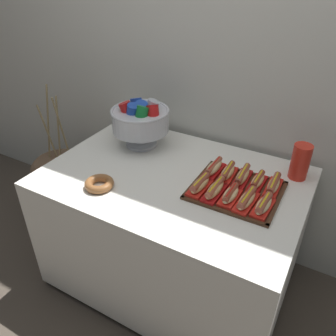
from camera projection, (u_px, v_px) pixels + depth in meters
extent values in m
plane|color=#4C4238|center=(172.00, 276.00, 2.12)|extent=(10.00, 10.00, 0.00)
cube|color=beige|center=(222.00, 41.00, 1.81)|extent=(6.00, 0.10, 2.60)
cube|color=white|center=(173.00, 228.00, 1.91)|extent=(1.29, 0.88, 0.71)
cylinder|color=black|center=(68.00, 277.00, 2.09)|extent=(0.05, 0.05, 0.04)
cylinder|color=black|center=(131.00, 214.00, 2.58)|extent=(0.05, 0.05, 0.04)
cylinder|color=black|center=(274.00, 270.00, 2.13)|extent=(0.05, 0.05, 0.04)
cylinder|color=brown|center=(65.00, 187.00, 2.52)|extent=(0.34, 0.34, 0.46)
torus|color=brown|center=(68.00, 207.00, 2.62)|extent=(0.46, 0.46, 0.08)
torus|color=brown|center=(67.00, 197.00, 2.57)|extent=(0.49, 0.49, 0.08)
torus|color=brown|center=(65.00, 187.00, 2.52)|extent=(0.46, 0.46, 0.08)
torus|color=brown|center=(62.00, 177.00, 2.47)|extent=(0.43, 0.43, 0.08)
torus|color=brown|center=(60.00, 166.00, 2.42)|extent=(0.40, 0.40, 0.08)
cylinder|color=#937F56|center=(48.00, 123.00, 2.29)|extent=(0.08, 0.05, 0.53)
cylinder|color=#937F56|center=(62.00, 130.00, 2.26)|extent=(0.02, 0.07, 0.47)
cylinder|color=#937F56|center=(48.00, 133.00, 2.31)|extent=(0.07, 0.05, 0.40)
cylinder|color=#937F56|center=(58.00, 128.00, 2.32)|extent=(0.04, 0.05, 0.45)
cube|color=#472B19|center=(236.00, 191.00, 1.60)|extent=(0.41, 0.36, 0.01)
cube|color=#472B19|center=(223.00, 210.00, 1.47)|extent=(0.41, 0.02, 0.01)
cube|color=#472B19|center=(247.00, 172.00, 1.73)|extent=(0.41, 0.02, 0.01)
cube|color=#472B19|center=(198.00, 178.00, 1.68)|extent=(0.02, 0.36, 0.01)
cube|color=#472B19|center=(278.00, 202.00, 1.52)|extent=(0.02, 0.36, 0.01)
cube|color=red|center=(200.00, 188.00, 1.60)|extent=(0.07, 0.17, 0.02)
ellipsoid|color=tan|center=(200.00, 184.00, 1.58)|extent=(0.06, 0.15, 0.04)
cylinder|color=#9E4C38|center=(200.00, 182.00, 1.58)|extent=(0.04, 0.15, 0.03)
cylinder|color=yellow|center=(200.00, 179.00, 1.57)|extent=(0.01, 0.12, 0.01)
cube|color=#B21414|center=(214.00, 193.00, 1.57)|extent=(0.07, 0.18, 0.02)
ellipsoid|color=tan|center=(215.00, 189.00, 1.55)|extent=(0.06, 0.17, 0.04)
cylinder|color=#A8563D|center=(215.00, 187.00, 1.55)|extent=(0.03, 0.16, 0.03)
cylinder|color=yellow|center=(215.00, 184.00, 1.54)|extent=(0.01, 0.14, 0.01)
cube|color=red|center=(230.00, 198.00, 1.53)|extent=(0.07, 0.16, 0.02)
ellipsoid|color=beige|center=(230.00, 194.00, 1.52)|extent=(0.05, 0.15, 0.04)
cylinder|color=brown|center=(231.00, 192.00, 1.52)|extent=(0.03, 0.14, 0.03)
cylinder|color=red|center=(231.00, 190.00, 1.51)|extent=(0.01, 0.12, 0.01)
cube|color=red|center=(246.00, 203.00, 1.50)|extent=(0.08, 0.18, 0.02)
ellipsoid|color=#E0BC7F|center=(247.00, 199.00, 1.49)|extent=(0.06, 0.17, 0.04)
cylinder|color=#9E4C38|center=(247.00, 197.00, 1.49)|extent=(0.04, 0.16, 0.03)
cylinder|color=yellow|center=(247.00, 195.00, 1.48)|extent=(0.01, 0.13, 0.01)
cube|color=red|center=(263.00, 208.00, 1.47)|extent=(0.07, 0.16, 0.02)
ellipsoid|color=beige|center=(264.00, 205.00, 1.46)|extent=(0.06, 0.15, 0.04)
cylinder|color=#9E4C38|center=(264.00, 203.00, 1.46)|extent=(0.04, 0.14, 0.03)
cylinder|color=yellow|center=(264.00, 200.00, 1.45)|extent=(0.01, 0.12, 0.01)
cube|color=#B21414|center=(213.00, 172.00, 1.72)|extent=(0.07, 0.18, 0.02)
ellipsoid|color=beige|center=(214.00, 168.00, 1.70)|extent=(0.06, 0.17, 0.04)
cylinder|color=#A8563D|center=(214.00, 165.00, 1.70)|extent=(0.03, 0.16, 0.03)
cylinder|color=red|center=(214.00, 163.00, 1.69)|extent=(0.01, 0.13, 0.01)
cube|color=red|center=(227.00, 176.00, 1.69)|extent=(0.07, 0.17, 0.02)
ellipsoid|color=tan|center=(228.00, 172.00, 1.68)|extent=(0.06, 0.16, 0.04)
cylinder|color=brown|center=(228.00, 170.00, 1.67)|extent=(0.04, 0.15, 0.03)
cylinder|color=yellow|center=(228.00, 168.00, 1.66)|extent=(0.02, 0.13, 0.01)
cube|color=#B21414|center=(242.00, 180.00, 1.66)|extent=(0.07, 0.18, 0.02)
ellipsoid|color=#E0BC7F|center=(242.00, 176.00, 1.64)|extent=(0.06, 0.17, 0.04)
cylinder|color=#9E4C38|center=(243.00, 174.00, 1.64)|extent=(0.04, 0.17, 0.03)
cylinder|color=yellow|center=(243.00, 171.00, 1.63)|extent=(0.01, 0.14, 0.01)
cube|color=#B21414|center=(257.00, 184.00, 1.63)|extent=(0.06, 0.16, 0.02)
ellipsoid|color=#E0BC7F|center=(258.00, 181.00, 1.62)|extent=(0.05, 0.15, 0.04)
cylinder|color=brown|center=(258.00, 179.00, 1.61)|extent=(0.03, 0.14, 0.03)
cylinder|color=yellow|center=(258.00, 177.00, 1.60)|extent=(0.01, 0.12, 0.01)
cube|color=red|center=(273.00, 189.00, 1.60)|extent=(0.06, 0.18, 0.02)
ellipsoid|color=#E0BC7F|center=(273.00, 185.00, 1.58)|extent=(0.05, 0.17, 0.04)
cylinder|color=#9E4C38|center=(274.00, 183.00, 1.58)|extent=(0.04, 0.16, 0.03)
cylinder|color=yellow|center=(274.00, 180.00, 1.57)|extent=(0.01, 0.14, 0.01)
cylinder|color=silver|center=(141.00, 143.00, 1.99)|extent=(0.18, 0.18, 0.02)
cone|color=silver|center=(141.00, 136.00, 1.96)|extent=(0.06, 0.06, 0.08)
cylinder|color=silver|center=(140.00, 121.00, 1.91)|extent=(0.32, 0.32, 0.12)
torus|color=silver|center=(140.00, 111.00, 1.88)|extent=(0.33, 0.33, 0.02)
cylinder|color=red|center=(153.00, 117.00, 1.83)|extent=(0.11, 0.11, 0.15)
cylinder|color=#B7BCC6|center=(151.00, 111.00, 1.90)|extent=(0.11, 0.10, 0.14)
cylinder|color=#1E47B2|center=(140.00, 112.00, 1.89)|extent=(0.11, 0.09, 0.14)
cylinder|color=#1E47B2|center=(137.00, 109.00, 1.92)|extent=(0.12, 0.12, 0.14)
cylinder|color=red|center=(128.00, 113.00, 1.88)|extent=(0.12, 0.09, 0.15)
cylinder|color=#1E47B2|center=(132.00, 115.00, 1.85)|extent=(0.10, 0.08, 0.14)
cylinder|color=#197A33|center=(141.00, 118.00, 1.82)|extent=(0.08, 0.10, 0.14)
cylinder|color=red|center=(299.00, 167.00, 1.68)|extent=(0.09, 0.09, 0.12)
cylinder|color=red|center=(300.00, 164.00, 1.66)|extent=(0.09, 0.09, 0.12)
cylinder|color=red|center=(301.00, 160.00, 1.65)|extent=(0.09, 0.09, 0.12)
cylinder|color=red|center=(302.00, 156.00, 1.64)|extent=(0.09, 0.09, 0.12)
torus|color=brown|center=(99.00, 184.00, 1.62)|extent=(0.14, 0.14, 0.04)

